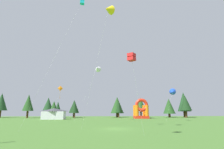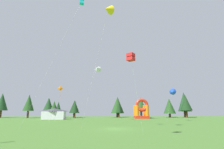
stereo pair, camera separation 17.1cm
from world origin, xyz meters
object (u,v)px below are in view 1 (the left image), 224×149
at_px(festival_tent, 54,114).
at_px(kite_red_box, 132,57).
at_px(kite_yellow_delta, 109,9).
at_px(inflatable_orange_dome, 141,111).
at_px(kite_blue_delta, 172,92).
at_px(kite_cyan_box, 82,1).
at_px(kite_orange_diamond, 60,89).
at_px(kite_white_delta, 98,68).

bearing_deg(festival_tent, kite_red_box, -64.57).
height_order(kite_red_box, kite_yellow_delta, kite_yellow_delta).
relative_size(kite_yellow_delta, inflatable_orange_dome, 2.78).
xyz_separation_m(kite_blue_delta, kite_yellow_delta, (-18.31, -21.92, 10.80)).
height_order(kite_red_box, inflatable_orange_dome, kite_red_box).
xyz_separation_m(kite_cyan_box, kite_orange_diamond, (-6.40, 15.22, -12.92)).
bearing_deg(kite_yellow_delta, kite_red_box, -67.40).
bearing_deg(kite_blue_delta, festival_tent, 160.64).
xyz_separation_m(kite_yellow_delta, inflatable_orange_dome, (13.00, 38.31, -15.86)).
height_order(kite_cyan_box, festival_tent, kite_cyan_box).
xyz_separation_m(kite_blue_delta, inflatable_orange_dome, (-5.30, 16.40, -5.06)).
distance_m(kite_orange_diamond, festival_tent, 19.57).
relative_size(inflatable_orange_dome, festival_tent, 1.00).
height_order(kite_cyan_box, kite_red_box, kite_cyan_box).
distance_m(kite_blue_delta, festival_tent, 37.49).
height_order(kite_cyan_box, kite_blue_delta, kite_cyan_box).
height_order(kite_orange_diamond, inflatable_orange_dome, kite_orange_diamond).
bearing_deg(kite_cyan_box, kite_white_delta, 85.06).
relative_size(kite_orange_diamond, kite_white_delta, 0.52).
bearing_deg(kite_cyan_box, inflatable_orange_dome, 64.83).
bearing_deg(kite_orange_diamond, inflatable_orange_dome, 42.52).
relative_size(kite_blue_delta, inflatable_orange_dome, 1.26).
distance_m(kite_red_box, kite_orange_diamond, 26.14).
bearing_deg(kite_cyan_box, kite_orange_diamond, 112.80).
distance_m(kite_orange_diamond, kite_white_delta, 13.85).
bearing_deg(kite_cyan_box, festival_tent, 110.36).
distance_m(kite_red_box, inflatable_orange_dome, 45.95).
bearing_deg(kite_blue_delta, kite_orange_diamond, -169.45).
distance_m(kite_white_delta, festival_tent, 21.47).
bearing_deg(festival_tent, kite_white_delta, -33.08).
bearing_deg(festival_tent, kite_cyan_box, -69.64).
height_order(kite_red_box, festival_tent, kite_red_box).
distance_m(kite_red_box, kite_blue_delta, 32.10).
distance_m(kite_yellow_delta, inflatable_orange_dome, 43.46).
bearing_deg(inflatable_orange_dome, kite_cyan_box, -115.17).
bearing_deg(kite_orange_diamond, kite_red_box, -59.43).
relative_size(kite_cyan_box, kite_red_box, 2.29).
distance_m(kite_cyan_box, kite_white_delta, 24.42).
height_order(kite_white_delta, festival_tent, kite_white_delta).
bearing_deg(kite_blue_delta, kite_cyan_box, -137.73).
height_order(kite_red_box, kite_orange_diamond, kite_red_box).
xyz_separation_m(kite_blue_delta, kite_white_delta, (-20.66, 2.99, 7.09)).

